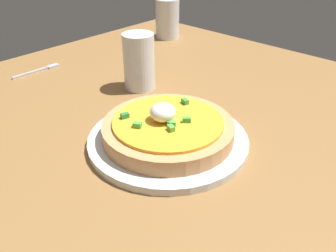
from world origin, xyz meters
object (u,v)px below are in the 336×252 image
plate (168,140)px  pizza (168,128)px  cup_far (167,21)px  cup_near (139,63)px  fork (40,70)px

plate → pizza: pizza is taller
plate → pizza: 2.19cm
plate → cup_far: bearing=133.0°
plate → cup_near: cup_near is taller
cup_near → fork: size_ratio=0.99×
pizza → cup_far: cup_far is taller
cup_far → cup_near: bearing=-56.5°
pizza → fork: size_ratio=1.79×
cup_near → fork: bearing=-158.1°
plate → cup_near: size_ratio=2.23×
cup_far → plate: bearing=-47.0°
pizza → cup_near: (-18.87, 11.60, 2.60)cm
fork → pizza: bearing=-91.9°
cup_near → cup_far: (-19.63, 29.69, -0.50)cm
pizza → fork: 42.84cm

